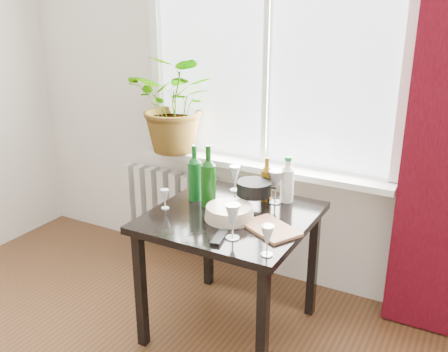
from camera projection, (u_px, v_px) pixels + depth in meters
The scene contains 18 objects.
window at pixel (269, 42), 3.04m from camera, with size 1.72×0.08×1.62m.
windowsill at pixel (261, 166), 3.24m from camera, with size 1.72×0.20×0.04m.
radiator at pixel (170, 206), 3.76m from camera, with size 0.80×0.10×0.55m.
table at pixel (231, 229), 2.76m from camera, with size 0.85×0.85×0.74m.
potted_plant at pixel (177, 104), 3.37m from camera, with size 0.60×0.52×0.67m, color #2D7D21.
wine_bottle_left at pixel (195, 172), 2.87m from camera, with size 0.08×0.08×0.34m, color #0D4715, non-canonical shape.
wine_bottle_right at pixel (208, 176), 2.78m from camera, with size 0.08×0.08×0.36m, color #0C3C0B, non-canonical shape.
bottle_amber at pixel (267, 179), 2.87m from camera, with size 0.06×0.06×0.27m, color brown, non-canonical shape.
cleaning_bottle at pixel (287, 179), 2.86m from camera, with size 0.08×0.08×0.27m, color white, non-canonical shape.
wineglass_front_right at pixel (233, 221), 2.42m from camera, with size 0.08×0.08×0.18m, color silver, non-canonical shape.
wineglass_far_right at pixel (267, 240), 2.27m from camera, with size 0.07×0.07×0.15m, color silver, non-canonical shape.
wineglass_back_center at pixel (275, 186), 2.85m from camera, with size 0.09×0.09×0.20m, color #B5B9C3, non-canonical shape.
wineglass_back_left at pixel (235, 178), 3.04m from camera, with size 0.07×0.07×0.16m, color white, non-canonical shape.
wineglass_front_left at pixel (165, 199), 2.78m from camera, with size 0.05×0.05×0.12m, color white, non-canonical shape.
plate_stack at pixel (229, 213), 2.66m from camera, with size 0.26×0.26×0.07m, color beige.
fondue_pot at pixel (254, 194), 2.80m from camera, with size 0.22×0.19×0.15m, color black, non-canonical shape.
tv_remote at pixel (219, 238), 2.44m from camera, with size 0.05×0.16×0.02m, color black.
cutting_board at pixel (271, 229), 2.54m from camera, with size 0.29×0.19×0.02m, color #A7704B.
Camera 1 is at (1.26, -0.66, 1.85)m, focal length 40.00 mm.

